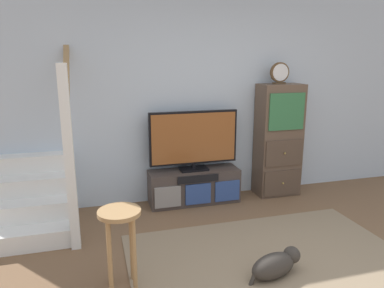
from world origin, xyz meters
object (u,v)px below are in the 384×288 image
dog (276,264)px  desk_clock (280,73)px  side_cabinet (278,141)px  television (194,139)px  media_console (194,186)px  bar_stool_near (120,231)px

dog → desk_clock: bearing=62.6°
side_cabinet → television: bearing=179.3°
television → side_cabinet: size_ratio=0.75×
television → desk_clock: bearing=-1.4°
media_console → dog: (0.22, -1.77, -0.10)m
dog → side_cabinet: bearing=61.6°
media_console → bar_stool_near: bearing=-123.9°
television → bar_stool_near: size_ratio=1.65×
side_cabinet → dog: size_ratio=2.83×
media_console → bar_stool_near: bar_stool_near is taller
media_console → dog: 1.79m
dog → media_console: bearing=97.2°
media_console → television: television is taller
media_console → desk_clock: desk_clock is taller
media_console → side_cabinet: (1.19, 0.01, 0.53)m
media_console → dog: bearing=-82.8°
television → side_cabinet: (1.19, -0.01, -0.09)m
desk_clock → bar_stool_near: desk_clock is taller
television → desk_clock: 1.40m
side_cabinet → dog: (-0.96, -1.78, -0.64)m
television → side_cabinet: side_cabinet is taller
bar_stool_near → dog: size_ratio=1.29×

